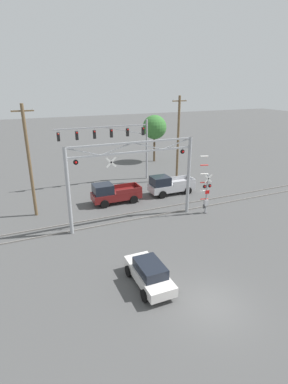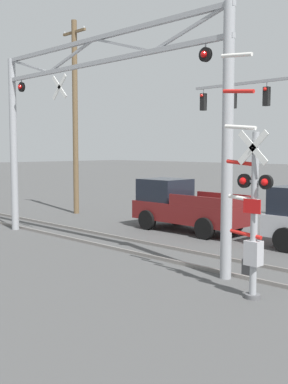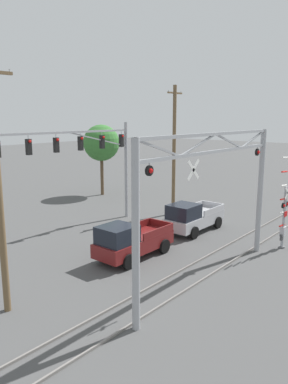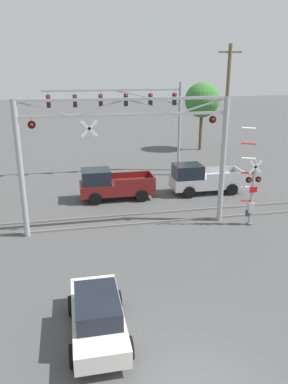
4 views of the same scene
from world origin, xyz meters
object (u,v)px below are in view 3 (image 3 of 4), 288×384
object	(u,v)px
crossing_gantry	(213,190)
pickup_truck_following	(192,217)
crossing_signal_mast	(284,217)
utility_pole_right	(174,150)
background_tree_beyond_span	(101,143)
pickup_truck_lead	(130,241)
traffic_signal_span	(93,153)

from	to	relation	value
crossing_gantry	pickup_truck_following	xyz separation A→B (m)	(6.10, 4.96, -3.45)
crossing_signal_mast	pickup_truck_following	world-z (taller)	crossing_signal_mast
utility_pole_right	background_tree_beyond_span	world-z (taller)	utility_pole_right
crossing_gantry	pickup_truck_lead	xyz separation A→B (m)	(-0.28, 4.89, -3.45)
crossing_gantry	utility_pole_right	xyz separation A→B (m)	(9.27, 8.81, 0.76)
traffic_signal_span	utility_pole_right	distance (m)	6.86
background_tree_beyond_span	crossing_signal_mast	bearing A→B (deg)	-101.71
pickup_truck_lead	utility_pole_right	distance (m)	11.15
crossing_signal_mast	utility_pole_right	xyz separation A→B (m)	(2.47, 9.77, 3.28)
crossing_signal_mast	pickup_truck_lead	world-z (taller)	crossing_signal_mast
crossing_signal_mast	pickup_truck_lead	distance (m)	9.24
utility_pole_right	pickup_truck_following	bearing A→B (deg)	-129.49
traffic_signal_span	pickup_truck_lead	xyz separation A→B (m)	(-3.12, -6.27, -4.30)
crossing_gantry	pickup_truck_following	bearing A→B (deg)	39.12
crossing_gantry	pickup_truck_lead	bearing A→B (deg)	93.32
crossing_gantry	background_tree_beyond_span	size ratio (longest dim) A/B	1.58
traffic_signal_span	background_tree_beyond_span	size ratio (longest dim) A/B	1.58
pickup_truck_lead	background_tree_beyond_span	size ratio (longest dim) A/B	0.70
crossing_gantry	background_tree_beyond_span	bearing A→B (deg)	59.88
crossing_gantry	utility_pole_right	size ratio (longest dim) A/B	1.09
crossing_signal_mast	traffic_signal_span	xyz separation A→B (m)	(-3.97, 12.12, 3.36)
pickup_truck_following	crossing_gantry	bearing A→B (deg)	-140.88
pickup_truck_following	utility_pole_right	bearing A→B (deg)	50.51
crossing_signal_mast	traffic_signal_span	size ratio (longest dim) A/B	0.50
crossing_signal_mast	pickup_truck_lead	xyz separation A→B (m)	(-7.09, 5.85, -0.93)
crossing_gantry	traffic_signal_span	bearing A→B (deg)	75.76
pickup_truck_lead	pickup_truck_following	bearing A→B (deg)	0.63
crossing_signal_mast	utility_pole_right	size ratio (longest dim) A/B	0.55
crossing_gantry	crossing_signal_mast	xyz separation A→B (m)	(6.80, -0.96, -2.52)
utility_pole_right	crossing_signal_mast	bearing A→B (deg)	-104.18
traffic_signal_span	utility_pole_right	xyz separation A→B (m)	(6.44, -2.35, -0.09)
utility_pole_right	crossing_gantry	bearing A→B (deg)	-136.46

